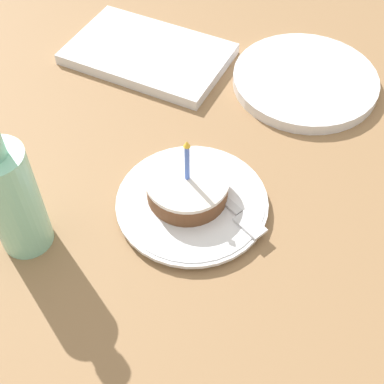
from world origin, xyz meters
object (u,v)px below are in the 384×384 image
Objects in this scene: fork at (221,197)px; side_plate at (305,80)px; plate at (192,203)px; bottle at (11,197)px; marble_board at (148,54)px; cake_slice at (187,186)px.

fork is 0.31m from side_plate.
bottle is (0.18, 0.15, 0.08)m from plate.
fork and marble_board have the same top height.
cake_slice is 0.47× the size of side_plate.
bottle reaches higher than cake_slice.
side_plate reaches higher than plate.
cake_slice is 0.33m from side_plate.
marble_board is at bearing -50.51° from plate.
cake_slice reaches higher than fork.
cake_slice is 0.24m from bottle.
plate is 0.34m from side_plate.
fork is 0.81× the size of bottle.
bottle is 0.54m from side_plate.
fork is at bearing 86.15° from side_plate.
plate is 0.03m from cake_slice.
marble_board is (0.22, -0.27, -0.02)m from cake_slice.
marble_board is (0.23, -0.28, 0.00)m from plate.
plate is 1.19× the size of fork.
side_plate is at bearing -115.95° from bottle.
bottle is 0.79× the size of marble_board.
cake_slice is at bearing -30.72° from plate.
marble_board is at bearing 11.22° from side_plate.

